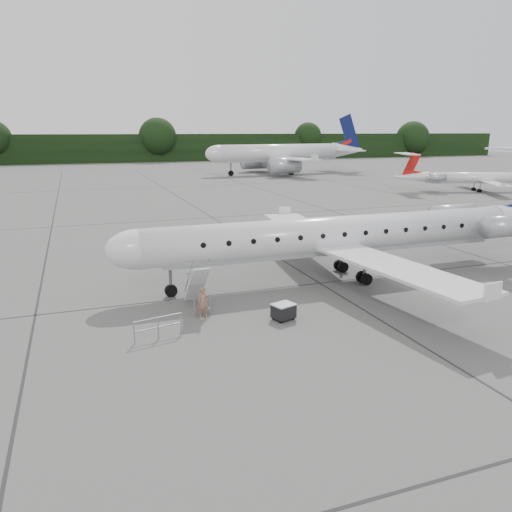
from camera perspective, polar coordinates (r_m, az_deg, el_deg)
name	(u,v)px	position (r m, az deg, el deg)	size (l,w,h in m)	color
ground	(412,298)	(29.09, 17.39, -4.55)	(320.00, 320.00, 0.00)	#595957
treeline	(134,148)	(152.78, -13.80, 11.88)	(260.00, 4.00, 8.00)	black
main_regional_jet	(339,217)	(30.69, 9.45, 4.47)	(30.76, 22.14, 7.89)	silver
airstair	(197,286)	(25.88, -6.78, -3.42)	(0.85, 2.45, 2.47)	silver
passenger	(203,303)	(24.75, -6.03, -5.33)	(0.57, 0.37, 1.57)	#865F49
safety_railing	(158,328)	(22.72, -11.11, -8.11)	(2.20, 0.08, 1.00)	gray
baggage_cart	(283,311)	(24.52, 3.16, -6.33)	(1.00, 0.81, 0.87)	black
bg_narrowbody	(279,144)	(107.17, 2.64, 12.65)	(34.59, 24.90, 12.42)	silver
bg_regional_right	(484,172)	(83.34, 24.60, 8.69)	(22.11, 15.92, 5.80)	silver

